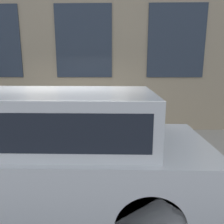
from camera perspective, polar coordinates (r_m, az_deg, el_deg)
The scene contains 5 objects.
ground_plane at distance 4.86m, azimuth -11.35°, elevation -15.00°, with size 80.00×80.00×0.00m, color #2D2D30.
sidewalk at distance 6.03m, azimuth -8.59°, elevation -8.62°, with size 2.69×60.00×0.13m.
fire_hydrant at distance 5.06m, azimuth -4.15°, elevation -7.28°, with size 0.36×0.47×0.75m.
person at distance 5.33m, azimuth 3.91°, elevation -1.35°, with size 0.33×0.22×1.36m.
parked_truck_white_near at distance 3.40m, azimuth -17.03°, elevation -7.96°, with size 1.83×4.82×1.84m.
Camera 1 is at (-4.20, -1.03, 2.21)m, focal length 35.00 mm.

